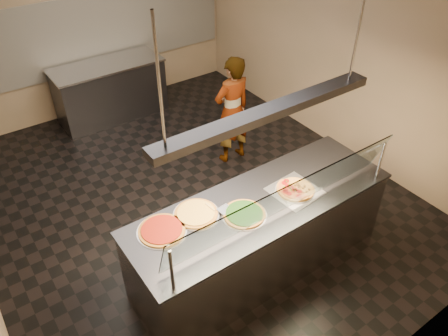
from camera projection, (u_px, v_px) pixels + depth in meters
ground at (189, 196)px, 5.85m from camera, size 5.00×6.00×0.02m
wall_back at (85, 21)px, 6.89m from camera, size 5.00×0.02×3.00m
wall_front at (408, 266)px, 2.98m from camera, size 5.00×0.02×3.00m
wall_right at (337, 46)px, 6.08m from camera, size 0.02×6.00×3.00m
tile_band at (88, 34)px, 6.99m from camera, size 4.90×0.02×1.20m
serving_counter at (260, 234)px, 4.63m from camera, size 2.83×0.94×0.93m
sneeze_guard at (288, 198)px, 3.95m from camera, size 2.59×0.18×0.54m
perforated_tray at (295, 191)px, 4.47m from camera, size 0.49×0.49×0.01m
half_pizza_pepperoni at (288, 192)px, 4.42m from camera, size 0.22×0.39×0.05m
half_pizza_sausage at (302, 186)px, 4.50m from camera, size 0.22×0.39×0.04m
pizza_spinach at (244, 214)px, 4.19m from camera, size 0.44×0.44×0.03m
pizza_cheese at (196, 213)px, 4.19m from camera, size 0.45×0.45×0.03m
pizza_tomato at (162, 230)px, 4.02m from camera, size 0.47×0.47×0.03m
pizza_spatula at (216, 208)px, 4.23m from camera, size 0.19×0.23×0.02m
prep_table at (110, 90)px, 7.25m from camera, size 1.78×0.74×0.93m
worker at (232, 111)px, 6.06m from camera, size 0.59×0.39×1.58m
heat_lamp_housing at (268, 112)px, 3.73m from camera, size 2.30×0.18×0.08m
lamp_rod_left at (159, 85)px, 2.95m from camera, size 0.02×0.02×1.01m
lamp_rod_right at (359, 26)px, 3.86m from camera, size 0.02×0.02×1.01m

